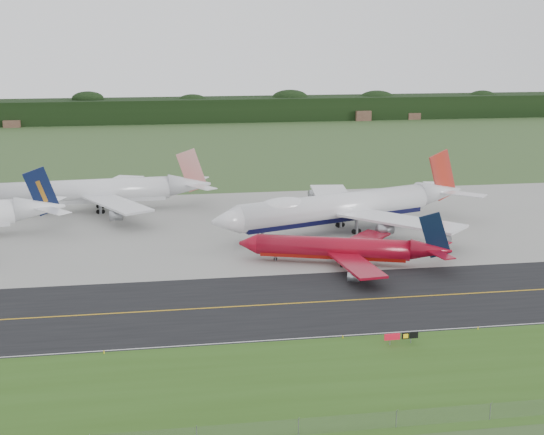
{
  "coord_description": "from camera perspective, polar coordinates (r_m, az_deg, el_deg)",
  "views": [
    {
      "loc": [
        -21.77,
        -127.22,
        46.59
      ],
      "look_at": [
        1.96,
        22.0,
        9.19
      ],
      "focal_mm": 50.0,
      "sensor_mm": 36.0,
      "label": 1
    }
  ],
  "objects": [
    {
      "name": "jet_red_737",
      "position": [
        155.38,
        5.48,
        -2.36
      ],
      "size": [
        42.52,
        33.75,
        11.77
      ],
      "color": "maroon",
      "rests_on": "ground"
    },
    {
      "name": "taxiway_centreline",
      "position": [
        133.51,
        0.93,
        -6.51
      ],
      "size": [
        400.0,
        0.4,
        0.0
      ],
      "primitive_type": "cube",
      "color": "gold",
      "rests_on": "taxiway"
    },
    {
      "name": "edge_marker_center",
      "position": [
        119.7,
        5.36,
        -8.94
      ],
      "size": [
        0.16,
        0.16,
        0.5
      ],
      "primitive_type": "cylinder",
      "color": "yellow",
      "rests_on": "ground"
    },
    {
      "name": "ground",
      "position": [
        137.22,
        0.64,
        -5.95
      ],
      "size": [
        600.0,
        600.0,
        0.0
      ],
      "primitive_type": "plane",
      "color": "#335025",
      "rests_on": "ground"
    },
    {
      "name": "edge_marker_right",
      "position": [
        126.8,
        15.25,
        -8.05
      ],
      "size": [
        0.16,
        0.16,
        0.5
      ],
      "primitive_type": "cylinder",
      "color": "yellow",
      "rests_on": "ground"
    },
    {
      "name": "taxiway_sign",
      "position": [
        118.46,
        9.7,
        -8.8
      ],
      "size": [
        5.38,
        0.38,
        1.79
      ],
      "color": "slate",
      "rests_on": "ground"
    },
    {
      "name": "apron",
      "position": [
        185.49,
        -2.01,
        -0.65
      ],
      "size": [
        400.0,
        78.0,
        0.01
      ],
      "primitive_type": "cube",
      "color": "gray",
      "rests_on": "ground"
    },
    {
      "name": "taxiway_edge_line",
      "position": [
        119.35,
        2.23,
        -9.07
      ],
      "size": [
        400.0,
        0.25,
        0.0
      ],
      "primitive_type": "cube",
      "color": "silver",
      "rests_on": "taxiway"
    },
    {
      "name": "jet_star_tail",
      "position": [
        205.04,
        -12.92,
        1.93
      ],
      "size": [
        60.35,
        50.44,
        15.92
      ],
      "color": "silver",
      "rests_on": "ground"
    },
    {
      "name": "horizon_treeline",
      "position": [
        403.67,
        -5.96,
        7.98
      ],
      "size": [
        700.0,
        25.0,
        12.0
      ],
      "color": "black",
      "rests_on": "ground"
    },
    {
      "name": "edge_marker_left",
      "position": [
        116.64,
        -12.54,
        -9.86
      ],
      "size": [
        0.16,
        0.16,
        0.5
      ],
      "primitive_type": "cylinder",
      "color": "yellow",
      "rests_on": "ground"
    },
    {
      "name": "grass_verge",
      "position": [
        105.59,
        3.9,
        -12.31
      ],
      "size": [
        400.0,
        30.0,
        0.01
      ],
      "primitive_type": "cube",
      "color": "#2F5218",
      "rests_on": "ground"
    },
    {
      "name": "perimeter_fence",
      "position": [
        93.91,
        5.73,
        -15.15
      ],
      "size": [
        320.0,
        0.1,
        320.0
      ],
      "color": "slate",
      "rests_on": "ground"
    },
    {
      "name": "jet_ba_747",
      "position": [
        180.13,
        5.4,
        0.81
      ],
      "size": [
        67.91,
        54.76,
        17.56
      ],
      "color": "silver",
      "rests_on": "ground"
    },
    {
      "name": "taxiway",
      "position": [
        133.52,
        0.93,
        -6.52
      ],
      "size": [
        400.0,
        32.0,
        0.02
      ],
      "primitive_type": "cube",
      "color": "black",
      "rests_on": "ground"
    }
  ]
}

